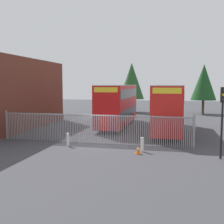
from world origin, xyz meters
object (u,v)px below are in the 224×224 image
(bollard_near_left, at_px, (68,140))
(traffic_cone_by_gate, at_px, (138,149))
(bollard_center_front, at_px, (142,145))
(double_decker_bus_behind_fence_left, at_px, (118,104))
(traffic_light_kerbside, at_px, (223,109))
(double_decker_bus_near_gate, at_px, (168,106))

(bollard_near_left, bearing_deg, traffic_cone_by_gate, -11.83)
(bollard_center_front, bearing_deg, traffic_cone_by_gate, -105.54)
(bollard_center_front, bearing_deg, double_decker_bus_behind_fence_left, 109.68)
(double_decker_bus_behind_fence_left, xyz_separation_m, traffic_cone_by_gate, (3.62, -11.29, -2.13))
(bollard_near_left, height_order, traffic_light_kerbside, traffic_light_kerbside)
(bollard_near_left, xyz_separation_m, bollard_center_front, (5.44, -0.45, 0.00))
(double_decker_bus_near_gate, xyz_separation_m, traffic_light_kerbside, (3.31, -8.97, 0.56))
(double_decker_bus_behind_fence_left, distance_m, traffic_light_kerbside, 14.28)
(double_decker_bus_near_gate, bearing_deg, bollard_center_front, -100.24)
(double_decker_bus_behind_fence_left, bearing_deg, bollard_near_left, -99.14)
(double_decker_bus_near_gate, xyz_separation_m, bollard_near_left, (-6.93, -7.77, -1.95))
(traffic_cone_by_gate, bearing_deg, double_decker_bus_near_gate, 79.37)
(double_decker_bus_near_gate, height_order, bollard_near_left, double_decker_bus_near_gate)
(double_decker_bus_behind_fence_left, height_order, bollard_center_front, double_decker_bus_behind_fence_left)
(traffic_light_kerbside, bearing_deg, double_decker_bus_behind_fence_left, 127.07)
(double_decker_bus_behind_fence_left, height_order, bollard_near_left, double_decker_bus_behind_fence_left)
(double_decker_bus_near_gate, height_order, traffic_light_kerbside, double_decker_bus_near_gate)
(double_decker_bus_near_gate, bearing_deg, traffic_cone_by_gate, -100.63)
(bollard_near_left, xyz_separation_m, traffic_cone_by_gate, (5.26, -1.10, -0.19))
(bollard_center_front, xyz_separation_m, traffic_light_kerbside, (4.80, -0.75, 2.51))
(traffic_cone_by_gate, xyz_separation_m, traffic_light_kerbside, (4.98, -0.10, 2.70))
(double_decker_bus_near_gate, relative_size, traffic_light_kerbside, 2.51)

